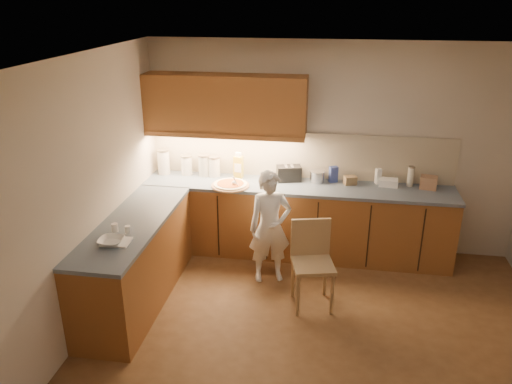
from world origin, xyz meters
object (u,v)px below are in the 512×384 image
(toaster, at_px, (289,173))
(wooden_chair, at_px, (312,257))
(child, at_px, (270,227))
(pizza_on_board, at_px, (230,185))
(oil_jug, at_px, (238,166))

(toaster, bearing_deg, wooden_chair, -87.61)
(child, xyz_separation_m, wooden_chair, (0.49, -0.39, -0.12))
(toaster, bearing_deg, child, -113.52)
(child, height_order, wooden_chair, child)
(wooden_chair, relative_size, toaster, 2.81)
(pizza_on_board, distance_m, wooden_chair, 1.43)
(wooden_chair, height_order, toaster, toaster)
(pizza_on_board, xyz_separation_m, toaster, (0.67, 0.31, 0.07))
(pizza_on_board, relative_size, wooden_chair, 0.50)
(wooden_chair, bearing_deg, pizza_on_board, 125.97)
(pizza_on_board, xyz_separation_m, oil_jug, (0.04, 0.32, 0.13))
(wooden_chair, distance_m, toaster, 1.34)
(wooden_chair, relative_size, oil_jug, 2.80)
(oil_jug, bearing_deg, wooden_chair, -50.24)
(pizza_on_board, distance_m, child, 0.79)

